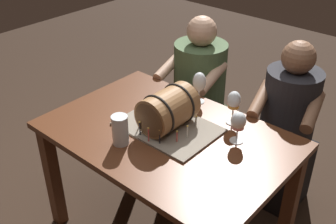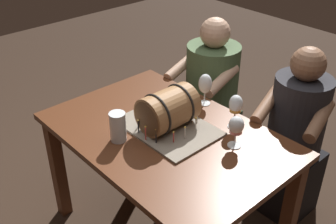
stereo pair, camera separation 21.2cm
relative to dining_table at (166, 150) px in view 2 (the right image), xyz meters
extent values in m
cube|color=#562D19|center=(0.00, 0.00, 0.10)|extent=(1.29, 0.86, 0.03)
cube|color=#562D19|center=(-0.58, -0.37, -0.28)|extent=(0.07, 0.07, 0.72)
cube|color=#562D19|center=(-0.58, 0.37, -0.28)|extent=(0.07, 0.07, 0.72)
cube|color=#562D19|center=(0.58, 0.37, -0.28)|extent=(0.07, 0.07, 0.72)
cube|color=gray|center=(-0.03, 0.04, 0.12)|extent=(0.52, 0.37, 0.01)
cylinder|color=olive|center=(-0.03, 0.04, 0.23)|extent=(0.21, 0.29, 0.21)
cylinder|color=brown|center=(-0.03, -0.11, 0.23)|extent=(0.18, 0.00, 0.18)
cylinder|color=brown|center=(-0.03, 0.18, 0.23)|extent=(0.18, 0.00, 0.18)
torus|color=black|center=(-0.03, -0.04, 0.23)|extent=(0.23, 0.01, 0.23)
torus|color=black|center=(-0.03, 0.12, 0.23)|extent=(0.23, 0.01, 0.23)
cylinder|color=silver|center=(0.12, 0.02, 0.16)|extent=(0.01, 0.01, 0.06)
sphere|color=#F9C64C|center=(0.12, 0.02, 0.20)|extent=(0.01, 0.01, 0.01)
cylinder|color=silver|center=(0.10, 0.12, 0.16)|extent=(0.01, 0.01, 0.07)
sphere|color=#F9C64C|center=(0.10, 0.12, 0.20)|extent=(0.01, 0.01, 0.01)
cylinder|color=silver|center=(0.05, 0.18, 0.16)|extent=(0.01, 0.01, 0.06)
sphere|color=#F9C64C|center=(0.05, 0.18, 0.19)|extent=(0.01, 0.01, 0.01)
cylinder|color=#EAD666|center=(0.00, 0.20, 0.16)|extent=(0.01, 0.01, 0.06)
sphere|color=#F9C64C|center=(0.00, 0.20, 0.20)|extent=(0.01, 0.01, 0.01)
cylinder|color=black|center=(-0.06, 0.20, 0.17)|extent=(0.01, 0.01, 0.07)
sphere|color=#F9C64C|center=(-0.06, 0.20, 0.21)|extent=(0.01, 0.01, 0.01)
cylinder|color=#EAD666|center=(-0.14, 0.14, 0.16)|extent=(0.01, 0.01, 0.07)
sphere|color=#F9C64C|center=(-0.14, 0.14, 0.20)|extent=(0.01, 0.01, 0.01)
cylinder|color=#D64C47|center=(-0.16, 0.09, 0.16)|extent=(0.01, 0.01, 0.06)
sphere|color=#F9C64C|center=(-0.16, 0.09, 0.20)|extent=(0.01, 0.01, 0.01)
cylinder|color=#EAD666|center=(-0.16, -0.01, 0.16)|extent=(0.01, 0.01, 0.06)
sphere|color=#F9C64C|center=(-0.16, -0.01, 0.20)|extent=(0.01, 0.01, 0.01)
cylinder|color=black|center=(-0.13, -0.08, 0.16)|extent=(0.01, 0.01, 0.07)
sphere|color=#F9C64C|center=(-0.13, -0.08, 0.20)|extent=(0.01, 0.01, 0.01)
cylinder|color=black|center=(-0.08, -0.12, 0.17)|extent=(0.01, 0.01, 0.07)
sphere|color=#F9C64C|center=(-0.08, -0.12, 0.21)|extent=(0.01, 0.01, 0.01)
cylinder|color=#D64C47|center=(-0.01, -0.13, 0.17)|extent=(0.01, 0.01, 0.07)
sphere|color=#F9C64C|center=(-0.01, -0.13, 0.21)|extent=(0.01, 0.01, 0.01)
cylinder|color=black|center=(0.05, -0.11, 0.17)|extent=(0.01, 0.01, 0.07)
sphere|color=#F9C64C|center=(0.05, -0.11, 0.21)|extent=(0.01, 0.01, 0.01)
cylinder|color=#D64C47|center=(0.10, -0.04, 0.16)|extent=(0.01, 0.01, 0.06)
sphere|color=#F9C64C|center=(0.10, -0.04, 0.19)|extent=(0.01, 0.01, 0.01)
cylinder|color=white|center=(0.32, 0.18, 0.12)|extent=(0.07, 0.07, 0.00)
cylinder|color=white|center=(0.32, 0.18, 0.16)|extent=(0.01, 0.01, 0.07)
ellipsoid|color=white|center=(0.32, 0.18, 0.24)|extent=(0.08, 0.08, 0.09)
cylinder|color=pink|center=(0.32, 0.18, 0.21)|extent=(0.06, 0.06, 0.03)
cylinder|color=white|center=(-0.08, 0.37, 0.12)|extent=(0.07, 0.07, 0.00)
cylinder|color=white|center=(-0.08, 0.37, 0.16)|extent=(0.01, 0.01, 0.07)
ellipsoid|color=white|center=(-0.08, 0.37, 0.25)|extent=(0.08, 0.08, 0.12)
cylinder|color=white|center=(0.20, 0.31, 0.12)|extent=(0.07, 0.07, 0.00)
cylinder|color=white|center=(0.20, 0.31, 0.17)|extent=(0.01, 0.01, 0.09)
ellipsoid|color=white|center=(0.20, 0.31, 0.26)|extent=(0.07, 0.07, 0.10)
cylinder|color=#C6842D|center=(0.20, 0.31, 0.24)|extent=(0.06, 0.06, 0.04)
cylinder|color=white|center=(-0.11, -0.22, 0.20)|extent=(0.08, 0.08, 0.16)
cylinder|color=#C6842D|center=(-0.11, -0.22, 0.18)|extent=(0.08, 0.08, 0.13)
cylinder|color=white|center=(-0.11, -0.22, 0.25)|extent=(0.08, 0.08, 0.01)
cube|color=#2A3A24|center=(-0.34, 0.73, -0.41)|extent=(0.34, 0.32, 0.45)
cylinder|color=#47603D|center=(-0.34, 0.73, 0.06)|extent=(0.41, 0.41, 0.49)
sphere|color=tan|center=(-0.34, 0.73, 0.39)|extent=(0.20, 0.20, 0.20)
cylinder|color=tan|center=(-0.16, 0.62, 0.15)|extent=(0.11, 0.31, 0.14)
cylinder|color=tan|center=(-0.48, 0.57, 0.15)|extent=(0.11, 0.31, 0.14)
cube|color=black|center=(0.34, 0.73, -0.41)|extent=(0.34, 0.32, 0.45)
cylinder|color=#232328|center=(0.34, 0.73, 0.06)|extent=(0.39, 0.39, 0.50)
sphere|color=brown|center=(0.34, 0.73, 0.40)|extent=(0.19, 0.19, 0.19)
cylinder|color=brown|center=(0.51, 0.63, 0.17)|extent=(0.14, 0.32, 0.14)
cylinder|color=brown|center=(0.23, 0.57, 0.17)|extent=(0.14, 0.32, 0.14)
camera|label=1|loc=(1.17, -1.33, 1.32)|focal=43.51mm
camera|label=2|loc=(1.32, -1.18, 1.32)|focal=43.51mm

